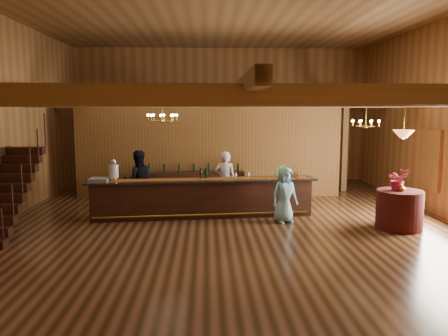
{
  "coord_description": "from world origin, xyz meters",
  "views": [
    {
      "loc": [
        -0.57,
        -11.35,
        3.0
      ],
      "look_at": [
        -0.09,
        0.86,
        1.36
      ],
      "focal_mm": 35.0,
      "sensor_mm": 36.0,
      "label": 1
    }
  ],
  "objects_px": {
    "round_table": "(399,210)",
    "chandelier_right": "(366,123)",
    "tasting_bar": "(203,198)",
    "bartender": "(225,181)",
    "chandelier_left": "(162,117)",
    "pendant_lamp": "(403,134)",
    "staff_second": "(138,181)",
    "floor_plant": "(275,184)",
    "raffle_drum": "(294,172)",
    "guest": "(285,195)",
    "beverage_dispenser": "(114,170)",
    "backbar_shelf": "(194,186)"
  },
  "relations": [
    {
      "from": "backbar_shelf",
      "to": "tasting_bar",
      "type": "bearing_deg",
      "value": -89.01
    },
    {
      "from": "floor_plant",
      "to": "guest",
      "type": "bearing_deg",
      "value": -92.79
    },
    {
      "from": "round_table",
      "to": "staff_second",
      "type": "distance_m",
      "value": 7.24
    },
    {
      "from": "beverage_dispenser",
      "to": "backbar_shelf",
      "type": "xyz_separation_m",
      "value": [
        2.11,
        2.52,
        -0.88
      ]
    },
    {
      "from": "round_table",
      "to": "chandelier_right",
      "type": "relative_size",
      "value": 1.42
    },
    {
      "from": "guest",
      "to": "tasting_bar",
      "type": "bearing_deg",
      "value": 142.27
    },
    {
      "from": "tasting_bar",
      "to": "backbar_shelf",
      "type": "height_order",
      "value": "tasting_bar"
    },
    {
      "from": "tasting_bar",
      "to": "chandelier_left",
      "type": "height_order",
      "value": "chandelier_left"
    },
    {
      "from": "beverage_dispenser",
      "to": "chandelier_right",
      "type": "height_order",
      "value": "chandelier_right"
    },
    {
      "from": "pendant_lamp",
      "to": "bartender",
      "type": "relative_size",
      "value": 0.51
    },
    {
      "from": "chandelier_right",
      "to": "tasting_bar",
      "type": "bearing_deg",
      "value": -177.59
    },
    {
      "from": "staff_second",
      "to": "guest",
      "type": "xyz_separation_m",
      "value": [
        4.09,
        -1.46,
        -0.16
      ]
    },
    {
      "from": "round_table",
      "to": "bartender",
      "type": "xyz_separation_m",
      "value": [
        -4.3,
        2.32,
        0.39
      ]
    },
    {
      "from": "raffle_drum",
      "to": "guest",
      "type": "distance_m",
      "value": 1.08
    },
    {
      "from": "raffle_drum",
      "to": "chandelier_right",
      "type": "distance_m",
      "value": 2.45
    },
    {
      "from": "beverage_dispenser",
      "to": "chandelier_left",
      "type": "bearing_deg",
      "value": -4.28
    },
    {
      "from": "chandelier_left",
      "to": "pendant_lamp",
      "type": "bearing_deg",
      "value": -11.3
    },
    {
      "from": "raffle_drum",
      "to": "round_table",
      "type": "height_order",
      "value": "raffle_drum"
    },
    {
      "from": "guest",
      "to": "chandelier_right",
      "type": "bearing_deg",
      "value": 0.31
    },
    {
      "from": "floor_plant",
      "to": "beverage_dispenser",
      "type": "bearing_deg",
      "value": -159.78
    },
    {
      "from": "chandelier_right",
      "to": "chandelier_left",
      "type": "bearing_deg",
      "value": -175.47
    },
    {
      "from": "round_table",
      "to": "floor_plant",
      "type": "xyz_separation_m",
      "value": [
        -2.67,
        3.04,
        0.15
      ]
    },
    {
      "from": "staff_second",
      "to": "guest",
      "type": "distance_m",
      "value": 4.35
    },
    {
      "from": "raffle_drum",
      "to": "beverage_dispenser",
      "type": "bearing_deg",
      "value": -176.29
    },
    {
      "from": "tasting_bar",
      "to": "round_table",
      "type": "height_order",
      "value": "tasting_bar"
    },
    {
      "from": "round_table",
      "to": "bartender",
      "type": "bearing_deg",
      "value": 151.62
    },
    {
      "from": "pendant_lamp",
      "to": "round_table",
      "type": "bearing_deg",
      "value": 0.0
    },
    {
      "from": "chandelier_left",
      "to": "staff_second",
      "type": "distance_m",
      "value": 2.3
    },
    {
      "from": "backbar_shelf",
      "to": "chandelier_right",
      "type": "height_order",
      "value": "chandelier_right"
    },
    {
      "from": "tasting_bar",
      "to": "bartender",
      "type": "relative_size",
      "value": 3.65
    },
    {
      "from": "bartender",
      "to": "guest",
      "type": "height_order",
      "value": "bartender"
    },
    {
      "from": "beverage_dispenser",
      "to": "guest",
      "type": "xyz_separation_m",
      "value": [
        4.6,
        -0.55,
        -0.6
      ]
    },
    {
      "from": "staff_second",
      "to": "round_table",
      "type": "bearing_deg",
      "value": 145.67
    },
    {
      "from": "chandelier_right",
      "to": "floor_plant",
      "type": "height_order",
      "value": "chandelier_right"
    },
    {
      "from": "raffle_drum",
      "to": "tasting_bar",
      "type": "bearing_deg",
      "value": -176.22
    },
    {
      "from": "tasting_bar",
      "to": "bartender",
      "type": "xyz_separation_m",
      "value": [
        0.66,
        0.86,
        0.34
      ]
    },
    {
      "from": "backbar_shelf",
      "to": "guest",
      "type": "bearing_deg",
      "value": -57.44
    },
    {
      "from": "backbar_shelf",
      "to": "floor_plant",
      "type": "height_order",
      "value": "floor_plant"
    },
    {
      "from": "beverage_dispenser",
      "to": "round_table",
      "type": "xyz_separation_m",
      "value": [
        7.39,
        -1.31,
        -0.86
      ]
    },
    {
      "from": "guest",
      "to": "round_table",
      "type": "bearing_deg",
      "value": -35.14
    },
    {
      "from": "tasting_bar",
      "to": "chandelier_right",
      "type": "relative_size",
      "value": 8.05
    },
    {
      "from": "raffle_drum",
      "to": "bartender",
      "type": "xyz_separation_m",
      "value": [
        -1.93,
        0.69,
        -0.36
      ]
    },
    {
      "from": "tasting_bar",
      "to": "pendant_lamp",
      "type": "height_order",
      "value": "pendant_lamp"
    },
    {
      "from": "backbar_shelf",
      "to": "chandelier_left",
      "type": "height_order",
      "value": "chandelier_left"
    },
    {
      "from": "round_table",
      "to": "staff_second",
      "type": "xyz_separation_m",
      "value": [
        -6.88,
        2.22,
        0.41
      ]
    },
    {
      "from": "guest",
      "to": "staff_second",
      "type": "bearing_deg",
      "value": 140.52
    },
    {
      "from": "raffle_drum",
      "to": "staff_second",
      "type": "distance_m",
      "value": 4.55
    },
    {
      "from": "bartender",
      "to": "guest",
      "type": "xyz_separation_m",
      "value": [
        1.52,
        -1.56,
        -0.13
      ]
    },
    {
      "from": "round_table",
      "to": "chandelier_right",
      "type": "bearing_deg",
      "value": 101.9
    },
    {
      "from": "tasting_bar",
      "to": "chandelier_left",
      "type": "bearing_deg",
      "value": -171.34
    }
  ]
}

